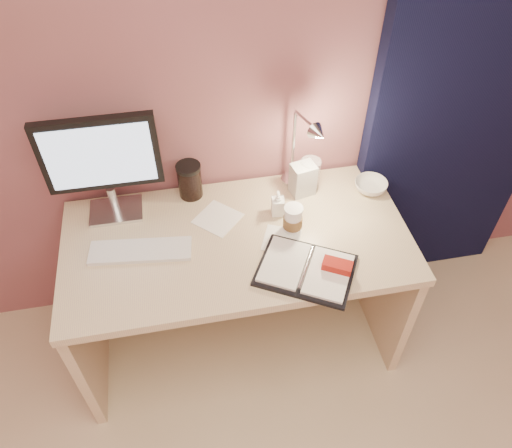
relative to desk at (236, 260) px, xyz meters
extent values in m
plane|color=#965764|center=(0.00, 0.30, 0.75)|extent=(3.50, 0.00, 3.50)
cube|color=black|center=(1.05, 0.24, 0.60)|extent=(0.85, 0.08, 2.20)
cube|color=tan|center=(0.00, -0.07, 0.21)|extent=(1.40, 0.70, 0.04)
cube|color=tan|center=(-0.68, -0.07, -0.16)|extent=(0.04, 0.66, 0.69)
cube|color=tan|center=(0.68, -0.07, -0.16)|extent=(0.04, 0.66, 0.69)
cube|color=tan|center=(0.00, 0.26, -0.10)|extent=(1.32, 0.03, 0.55)
cube|color=silver|center=(-0.48, 0.17, 0.23)|extent=(0.22, 0.16, 0.01)
cylinder|color=silver|center=(-0.48, 0.17, 0.30)|extent=(0.04, 0.04, 0.12)
cube|color=black|center=(-0.48, 0.17, 0.54)|extent=(0.45, 0.04, 0.32)
cube|color=#BBDAFF|center=(-0.48, 0.14, 0.54)|extent=(0.40, 0.01, 0.27)
cube|color=silver|center=(-0.38, -0.08, 0.23)|extent=(0.41, 0.16, 0.02)
cube|color=black|center=(0.23, -0.29, 0.23)|extent=(0.44, 0.40, 0.01)
cube|color=white|center=(0.15, -0.25, 0.24)|extent=(0.25, 0.28, 0.01)
cube|color=white|center=(0.30, -0.33, 0.24)|extent=(0.25, 0.28, 0.01)
cube|color=#9D250D|center=(0.34, -0.32, 0.27)|extent=(0.12, 0.10, 0.03)
cube|color=white|center=(0.17, -0.12, 0.23)|extent=(0.19, 0.19, 0.00)
cube|color=white|center=(-0.06, 0.05, 0.23)|extent=(0.23, 0.23, 0.00)
cylinder|color=white|center=(0.23, -0.07, 0.28)|extent=(0.07, 0.07, 0.12)
cylinder|color=brown|center=(0.23, -0.07, 0.27)|extent=(0.08, 0.08, 0.05)
cylinder|color=white|center=(0.23, -0.07, 0.35)|extent=(0.08, 0.08, 0.01)
cylinder|color=white|center=(0.36, 0.16, 0.30)|extent=(0.09, 0.09, 0.15)
imported|color=silver|center=(0.63, 0.10, 0.25)|extent=(0.16, 0.16, 0.04)
imported|color=white|center=(0.19, 0.04, 0.28)|extent=(0.06, 0.06, 0.12)
cylinder|color=black|center=(-0.15, 0.22, 0.30)|extent=(0.10, 0.10, 0.14)
cube|color=silver|center=(0.33, 0.15, 0.30)|extent=(0.11, 0.10, 0.15)
cylinder|color=silver|center=(0.30, 0.23, 0.23)|extent=(0.09, 0.09, 0.02)
cylinder|color=silver|center=(0.30, 0.23, 0.41)|extent=(0.01, 0.01, 0.34)
cone|color=silver|center=(0.24, 0.08, 0.58)|extent=(0.09, 0.08, 0.07)
camera|label=1|loc=(-0.18, -1.42, 1.71)|focal=35.00mm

